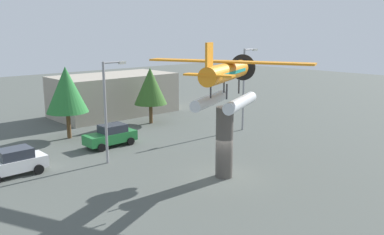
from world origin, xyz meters
name	(u,v)px	position (x,y,z in m)	size (l,w,h in m)	color
ground_plane	(224,177)	(0.00, 0.00, 0.00)	(140.00, 140.00, 0.00)	#4C514C
display_pedestal	(224,142)	(0.00, 0.00, 2.28)	(1.10, 1.10, 4.55)	#4C4742
floatplane_monument	(226,80)	(0.12, 0.05, 6.22)	(7.17, 9.97, 4.00)	silver
car_near_white	(13,162)	(-9.80, 9.44, 0.88)	(4.20, 2.02, 1.76)	white
car_mid_green	(111,135)	(-1.50, 11.06, 0.88)	(4.20, 2.02, 1.76)	#237A38
streetlight_primary	(108,104)	(-3.79, 7.49, 4.20)	(1.84, 0.28, 7.15)	gray
streetlight_secondary	(245,83)	(10.74, 7.31, 4.43)	(1.84, 0.28, 7.60)	gray
storefront_building	(114,94)	(5.75, 22.00, 2.22)	(13.15, 6.94, 4.44)	#9E9384
tree_east	(66,90)	(-2.88, 15.65, 4.26)	(3.55, 3.55, 6.25)	brown
tree_center_back	(150,86)	(5.90, 15.47, 3.79)	(3.29, 3.29, 5.64)	brown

